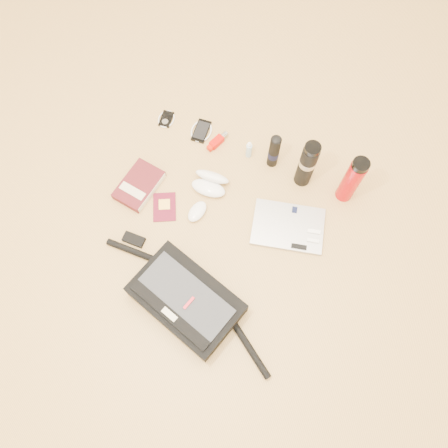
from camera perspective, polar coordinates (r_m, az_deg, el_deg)
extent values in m
plane|color=tan|center=(1.81, -1.67, -1.96)|extent=(4.00, 4.00, 0.00)
cube|color=black|center=(1.70, -4.94, -9.84)|extent=(0.46, 0.37, 0.10)
cube|color=#2C2E33|center=(1.65, -5.30, -9.69)|extent=(0.40, 0.29, 0.01)
cube|color=black|center=(1.64, -7.11, -11.67)|extent=(0.35, 0.16, 0.01)
cube|color=beige|center=(1.64, -7.12, -11.65)|extent=(0.07, 0.04, 0.01)
cube|color=red|center=(1.64, -4.60, -10.26)|extent=(0.03, 0.05, 0.02)
cylinder|color=black|center=(1.82, -11.49, -3.63)|extent=(0.25, 0.03, 0.03)
cylinder|color=black|center=(1.71, 3.35, -15.88)|extent=(0.22, 0.17, 0.03)
cube|color=black|center=(1.84, -11.70, -1.99)|extent=(0.09, 0.05, 0.02)
cube|color=#A2A2A4|center=(1.84, 8.35, -0.34)|extent=(0.33, 0.26, 0.02)
cube|color=black|center=(1.86, 9.21, 1.84)|extent=(0.03, 0.03, 0.00)
cube|color=white|center=(1.84, 11.66, -0.97)|extent=(0.06, 0.03, 0.01)
cube|color=white|center=(1.82, 11.55, -2.14)|extent=(0.05, 0.02, 0.01)
cube|color=black|center=(1.80, 9.78, -2.92)|extent=(0.06, 0.03, 0.01)
cube|color=#4B1217|center=(1.93, -11.04, 4.99)|extent=(0.17, 0.23, 0.04)
cube|color=beige|center=(1.90, -9.36, 4.06)|extent=(0.04, 0.20, 0.03)
cube|color=beige|center=(1.90, -11.88, 4.26)|extent=(0.12, 0.06, 0.00)
cube|color=#550B1D|center=(1.88, -7.78, 2.22)|extent=(0.14, 0.16, 0.01)
cube|color=gold|center=(1.88, -7.80, 2.56)|extent=(0.06, 0.06, 0.00)
ellipsoid|color=white|center=(1.84, -3.52, 1.64)|extent=(0.08, 0.12, 0.03)
ellipsoid|color=white|center=(1.88, -2.05, 4.71)|extent=(0.15, 0.08, 0.04)
ellipsoid|color=white|center=(1.89, -1.55, 6.19)|extent=(0.15, 0.08, 0.09)
ellipsoid|color=black|center=(1.88, -2.91, 5.03)|extent=(0.04, 0.03, 0.01)
ellipsoid|color=black|center=(1.87, -1.20, 4.48)|extent=(0.04, 0.03, 0.01)
cylinder|color=black|center=(1.88, -2.06, 4.79)|extent=(0.02, 0.00, 0.00)
cube|color=black|center=(2.10, -7.54, 13.43)|extent=(0.06, 0.09, 0.01)
cylinder|color=#97979A|center=(2.09, -7.71, 13.13)|extent=(0.03, 0.03, 0.00)
torus|color=silver|center=(2.10, -7.55, 13.44)|extent=(0.08, 0.08, 0.01)
cube|color=black|center=(2.05, -2.98, 12.04)|extent=(0.07, 0.12, 0.01)
cube|color=black|center=(2.04, -2.98, 12.13)|extent=(0.06, 0.10, 0.00)
torus|color=white|center=(2.05, -2.98, 12.05)|extent=(0.10, 0.10, 0.01)
cube|color=#B70A03|center=(2.00, -0.97, 10.68)|extent=(0.06, 0.07, 0.03)
cube|color=#C11503|center=(1.99, -1.82, 9.92)|extent=(0.03, 0.03, 0.02)
cylinder|color=#A3A3A5|center=(2.02, -0.07, 11.46)|extent=(0.04, 0.05, 0.02)
cylinder|color=#9CC4DB|center=(1.95, 3.27, 9.56)|extent=(0.03, 0.03, 0.08)
cylinder|color=white|center=(1.91, 3.35, 10.28)|extent=(0.02, 0.02, 0.02)
cylinder|color=white|center=(1.90, 3.37, 10.45)|extent=(0.01, 0.01, 0.01)
cylinder|color=black|center=(1.89, 6.54, 9.37)|extent=(0.05, 0.05, 0.19)
cylinder|color=black|center=(1.91, 6.47, 9.05)|extent=(0.05, 0.05, 0.04)
ellipsoid|color=black|center=(1.81, 6.86, 10.89)|extent=(0.05, 0.05, 0.02)
cylinder|color=black|center=(1.85, 10.72, 7.47)|extent=(0.09, 0.09, 0.25)
cylinder|color=#A9A9AB|center=(1.82, 10.89, 7.94)|extent=(0.09, 0.09, 0.03)
cylinder|color=black|center=(1.73, 11.51, 9.62)|extent=(0.09, 0.09, 0.02)
cylinder|color=#A9060C|center=(1.85, 16.26, 5.37)|extent=(0.07, 0.07, 0.25)
cylinder|color=black|center=(1.74, 17.45, 7.39)|extent=(0.07, 0.07, 0.03)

